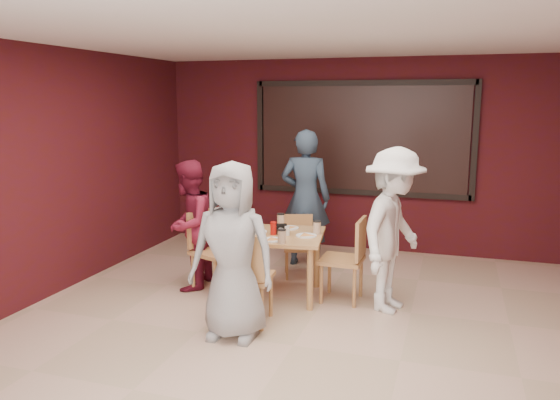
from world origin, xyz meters
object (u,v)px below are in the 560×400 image
(chair_back, at_px, (298,242))
(diner_left, at_px, (189,225))
(chair_front, at_px, (246,273))
(diner_back, at_px, (305,198))
(diner_front, at_px, (233,251))
(dining_table, at_px, (281,241))
(diner_right, at_px, (394,230))
(chair_right, at_px, (349,255))
(chair_left, at_px, (210,246))

(chair_back, xyz_separation_m, diner_left, (-1.09, -0.85, 0.33))
(chair_front, distance_m, diner_back, 2.18)
(chair_back, height_order, diner_front, diner_front)
(dining_table, xyz_separation_m, diner_back, (-0.07, 1.27, 0.27))
(diner_left, distance_m, diner_right, 2.36)
(chair_front, distance_m, diner_front, 0.41)
(diner_back, distance_m, diner_right, 1.84)
(chair_right, relative_size, diner_back, 0.51)
(diner_front, distance_m, diner_back, 2.42)
(chair_back, relative_size, chair_left, 0.82)
(chair_back, height_order, chair_left, chair_left)
(chair_left, relative_size, chair_right, 1.00)
(chair_left, bearing_deg, chair_back, 44.80)
(chair_left, distance_m, diner_right, 2.13)
(dining_table, height_order, diner_front, diner_front)
(chair_right, bearing_deg, diner_left, -175.94)
(chair_right, bearing_deg, chair_left, -176.00)
(chair_left, bearing_deg, diner_front, -55.87)
(chair_front, xyz_separation_m, chair_back, (0.05, 1.68, -0.10))
(chair_front, xyz_separation_m, chair_left, (-0.78, 0.85, -0.00))
(chair_left, xyz_separation_m, chair_right, (1.62, 0.11, 0.00))
(diner_front, bearing_deg, chair_right, 52.45)
(chair_back, height_order, diner_back, diner_back)
(chair_back, distance_m, diner_left, 1.42)
(diner_right, bearing_deg, diner_left, 105.97)
(diner_front, height_order, diner_left, diner_front)
(chair_left, xyz_separation_m, diner_back, (0.80, 1.30, 0.39))
(chair_left, height_order, diner_left, diner_left)
(chair_back, height_order, chair_right, chair_right)
(chair_back, bearing_deg, diner_back, 94.75)
(chair_right, height_order, diner_right, diner_right)
(chair_back, distance_m, diner_back, 0.67)
(dining_table, distance_m, chair_right, 0.77)
(chair_left, distance_m, diner_front, 1.39)
(dining_table, xyz_separation_m, chair_left, (-0.86, -0.03, -0.11))
(chair_front, bearing_deg, diner_back, 89.59)
(diner_right, bearing_deg, chair_back, 72.23)
(diner_back, bearing_deg, chair_back, 89.19)
(chair_back, xyz_separation_m, diner_back, (-0.04, 0.47, 0.48))
(chair_right, height_order, diner_front, diner_front)
(diner_right, bearing_deg, diner_back, 60.59)
(diner_back, height_order, diner_left, diner_back)
(dining_table, distance_m, diner_front, 1.17)
(diner_back, distance_m, diner_left, 1.69)
(chair_front, relative_size, diner_back, 0.52)
(dining_table, xyz_separation_m, diner_front, (-0.10, -1.15, 0.19))
(chair_back, relative_size, chair_right, 0.82)
(chair_back, height_order, diner_right, diner_right)
(diner_left, relative_size, diner_right, 0.88)
(diner_left, bearing_deg, diner_right, 85.71)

